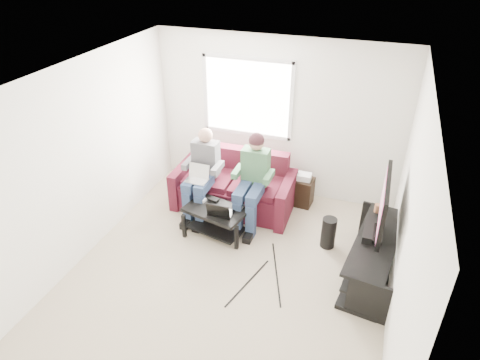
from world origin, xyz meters
name	(u,v)px	position (x,y,z in m)	size (l,w,h in m)	color
floor	(229,272)	(0.00, 0.00, 0.00)	(4.50, 4.50, 0.00)	tan
ceiling	(225,80)	(0.00, 0.00, 2.60)	(4.50, 4.50, 0.00)	white
wall_back	(277,119)	(0.00, 2.25, 1.30)	(4.50, 4.50, 0.00)	white
wall_front	(119,340)	(0.00, -2.25, 1.30)	(4.50, 4.50, 0.00)	white
wall_left	(83,162)	(-2.00, 0.00, 1.30)	(4.50, 4.50, 0.00)	white
wall_right	(408,223)	(2.00, 0.00, 1.30)	(4.50, 4.50, 0.00)	white
window	(247,98)	(-0.50, 2.23, 1.60)	(1.48, 0.04, 1.28)	white
sofa	(235,188)	(-0.47, 1.53, 0.33)	(1.90, 0.96, 0.89)	#49121D
person_left	(202,170)	(-0.87, 1.20, 0.75)	(0.40, 0.71, 1.37)	navy
person_right	(253,175)	(-0.07, 1.22, 0.82)	(0.40, 0.71, 1.41)	navy
laptop_silver	(197,177)	(-0.87, 1.00, 0.74)	(0.32, 0.22, 0.24)	silver
coffee_table	(216,215)	(-0.47, 0.73, 0.32)	(0.96, 0.70, 0.44)	black
laptop_black	(221,206)	(-0.35, 0.65, 0.56)	(0.34, 0.24, 0.24)	black
controller_a	(201,200)	(-0.75, 0.85, 0.46)	(0.14, 0.09, 0.04)	silver
controller_b	(214,200)	(-0.57, 0.91, 0.46)	(0.14, 0.09, 0.04)	black
controller_c	(239,206)	(-0.17, 0.88, 0.46)	(0.14, 0.09, 0.04)	gray
tv_stand	(373,258)	(1.77, 0.62, 0.25)	(0.72, 1.71, 0.55)	black
tv	(384,205)	(1.77, 0.72, 1.01)	(0.12, 1.10, 0.81)	black
soundbar	(369,230)	(1.65, 0.72, 0.60)	(0.12, 0.50, 0.10)	black
drink_cup	(377,208)	(1.72, 1.25, 0.61)	(0.08, 0.08, 0.12)	#9F6544
console_white	(372,274)	(1.77, 0.22, 0.32)	(0.30, 0.22, 0.06)	silver
console_grey	(376,239)	(1.77, 0.92, 0.33)	(0.34, 0.26, 0.08)	gray
console_black	(374,256)	(1.77, 0.57, 0.32)	(0.38, 0.30, 0.07)	black
subwoofer	(328,233)	(1.13, 0.98, 0.23)	(0.20, 0.20, 0.46)	black
keyboard_floor	(352,274)	(1.54, 0.50, 0.01)	(0.15, 0.44, 0.02)	black
end_table	(303,191)	(0.57, 1.93, 0.25)	(0.31, 0.31, 0.56)	black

